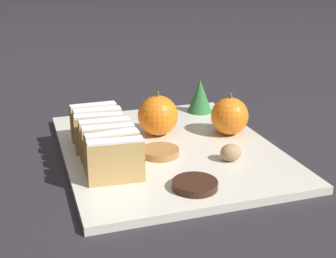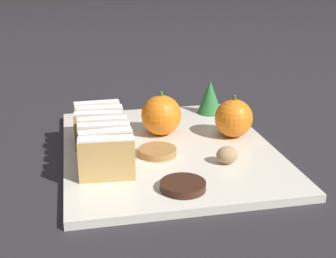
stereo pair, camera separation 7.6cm
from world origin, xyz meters
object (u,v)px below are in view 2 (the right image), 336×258
object	(u,v)px
orange_near	(161,115)
orange_far	(234,118)
walnut	(227,155)
chocolate_cookie	(183,186)

from	to	relation	value
orange_near	orange_far	distance (m)	0.13
walnut	chocolate_cookie	size ratio (longest dim) A/B	0.53
walnut	chocolate_cookie	bearing A→B (deg)	-140.95
walnut	chocolate_cookie	xyz separation A→B (m)	(-0.09, -0.07, -0.01)
orange_near	orange_far	size ratio (longest dim) A/B	1.06
walnut	chocolate_cookie	distance (m)	0.11
orange_near	walnut	size ratio (longest dim) A/B	2.37
orange_near	chocolate_cookie	bearing A→B (deg)	-93.25
walnut	chocolate_cookie	world-z (taller)	walnut
orange_near	walnut	world-z (taller)	orange_near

